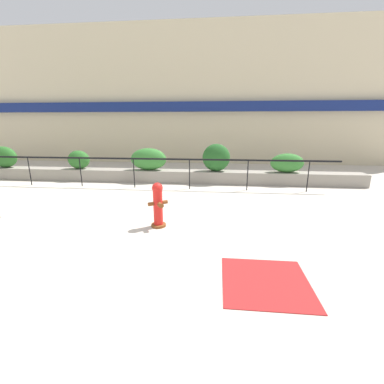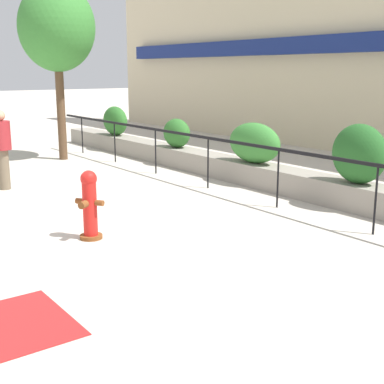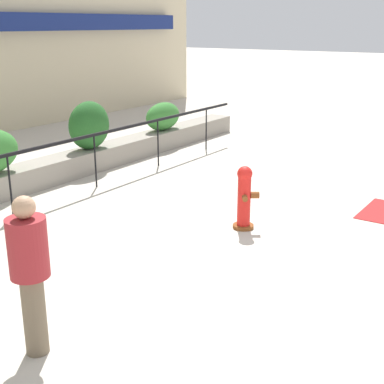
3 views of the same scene
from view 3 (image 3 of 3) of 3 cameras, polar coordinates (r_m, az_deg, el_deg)
ground_plane at (r=7.16m, az=6.73°, el=-10.10°), size 120.00×120.00×0.00m
fence_railing_segment at (r=9.88m, az=-19.09°, el=3.16°), size 15.00×0.05×1.15m
hedge_bush_3 at (r=12.68m, az=-10.91°, el=6.99°), size 1.12×0.70×1.11m
hedge_bush_4 at (r=14.81m, az=-3.11°, el=8.07°), size 1.31×0.58×0.76m
fire_hydrant at (r=8.93m, az=5.61°, el=-0.53°), size 0.49×0.49×1.08m
pedestrian at (r=5.63m, az=-16.92°, el=-7.60°), size 0.51×0.51×1.73m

